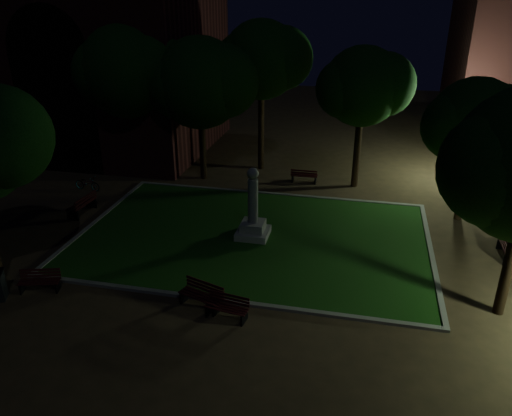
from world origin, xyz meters
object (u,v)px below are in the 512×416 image
at_px(bench_west_near, 40,281).
at_px(bench_right_side, 506,248).
at_px(monument, 253,218).
at_px(bench_far_side, 304,176).
at_px(bench_near_right, 202,296).
at_px(bench_near_left, 227,308).
at_px(bench_left_side, 83,205).
at_px(bicycle, 87,183).

xyz_separation_m(bench_west_near, bench_right_side, (17.21, 6.36, 0.05)).
relative_size(monument, bench_far_side, 2.13).
bearing_deg(monument, bench_near_right, -95.93).
relative_size(bench_near_left, bench_left_side, 0.85).
height_order(bench_right_side, bench_far_side, bench_right_side).
bearing_deg(bicycle, bench_west_near, -152.92).
distance_m(bench_near_right, bench_right_side, 12.63).
bearing_deg(bench_near_left, bench_far_side, 95.42).
bearing_deg(bench_left_side, bench_far_side, 126.67).
relative_size(monument, bench_near_right, 1.89).
bearing_deg(bench_left_side, bicycle, -150.59).
distance_m(bench_near_right, bench_far_side, 12.93).
height_order(bench_left_side, bench_right_side, bench_left_side).
xyz_separation_m(monument, bench_west_near, (-6.66, -5.82, -0.58)).
relative_size(bench_near_right, bench_right_side, 1.03).
relative_size(bench_left_side, bicycle, 1.18).
relative_size(bench_west_near, bench_far_side, 1.02).
height_order(bench_near_left, bench_far_side, bench_far_side).
xyz_separation_m(bench_west_near, bench_left_side, (-2.06, 6.52, 0.08)).
bearing_deg(bench_near_left, bench_right_side, 41.63).
xyz_separation_m(bench_near_left, bench_near_right, (-1.04, 0.44, 0.04)).
xyz_separation_m(monument, bench_right_side, (10.54, 0.54, -0.53)).
bearing_deg(bench_near_right, bench_right_side, 47.32).
xyz_separation_m(bench_near_right, bench_west_near, (-6.10, -0.35, -0.04)).
height_order(bench_near_left, bicycle, bicycle).
relative_size(bench_near_right, bench_left_side, 0.94).
relative_size(monument, bicycle, 2.08).
bearing_deg(monument, bench_near_left, -85.46).
distance_m(bench_near_right, bench_left_side, 10.23).
bearing_deg(bench_right_side, bench_near_left, 124.40).
bearing_deg(bench_west_near, bench_near_right, -12.90).
distance_m(bench_left_side, bench_right_side, 19.27).
bearing_deg(bicycle, monument, -102.65).
relative_size(bench_west_near, bench_left_side, 0.85).
bearing_deg(bench_near_left, monument, 103.55).
xyz_separation_m(monument, bench_near_left, (0.47, -5.91, -0.58)).
distance_m(monument, bench_left_side, 8.77).
bearing_deg(bench_right_side, bicycle, 83.43).
xyz_separation_m(monument, bench_near_right, (-0.57, -5.47, -0.54)).
bearing_deg(monument, bench_west_near, -138.88).
bearing_deg(bench_near_right, monument, 103.01).
bearing_deg(bench_far_side, bench_near_left, 86.93).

